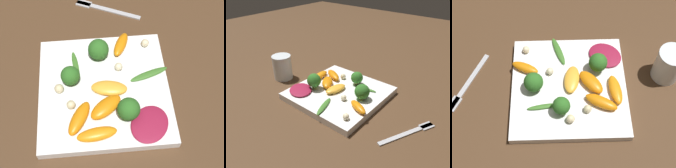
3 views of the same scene
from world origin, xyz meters
TOP-DOWN VIEW (x-y plane):
  - ground_plane at (0.00, 0.00)m, footprint 2.40×2.40m
  - plate at (0.00, 0.00)m, footprint 0.26×0.26m
  - drinking_glass at (0.03, -0.23)m, footprint 0.06×0.06m
  - fork at (0.01, 0.24)m, footprint 0.15×0.08m
  - radicchio_leaf_0 at (0.08, -0.09)m, footprint 0.10×0.10m
  - orange_segment_0 at (0.00, -0.05)m, footprint 0.07×0.07m
  - orange_segment_1 at (-0.02, -0.10)m, footprint 0.08×0.04m
  - orange_segment_2 at (0.04, 0.10)m, footprint 0.05×0.07m
  - orange_segment_3 at (-0.05, -0.07)m, footprint 0.06×0.08m
  - orange_segment_4 at (0.01, -0.01)m, footprint 0.07×0.04m
  - broccoli_floret_0 at (-0.01, 0.08)m, footprint 0.04×0.04m
  - broccoli_floret_1 at (-0.06, 0.02)m, footprint 0.04×0.04m
  - broccoli_floret_2 at (0.04, -0.07)m, footprint 0.04×0.04m
  - arugula_sprig_0 at (-0.05, 0.06)m, footprint 0.02×0.07m
  - arugula_sprig_1 at (0.09, 0.02)m, footprint 0.08×0.04m
  - macadamia_nut_0 at (0.10, 0.10)m, footprint 0.02×0.02m
  - macadamia_nut_1 at (-0.09, 0.00)m, footprint 0.02×0.02m
  - macadamia_nut_2 at (-0.06, -0.04)m, footprint 0.02×0.02m
  - macadamia_nut_3 at (0.03, 0.04)m, footprint 0.02×0.02m

SIDE VIEW (x-z plane):
  - ground_plane at x=0.00m, z-range 0.00..0.00m
  - fork at x=0.01m, z-range 0.00..0.01m
  - plate at x=0.00m, z-range 0.00..0.02m
  - arugula_sprig_0 at x=-0.05m, z-range 0.02..0.03m
  - arugula_sprig_1 at x=0.09m, z-range 0.02..0.03m
  - radicchio_leaf_0 at x=0.08m, z-range 0.02..0.03m
  - orange_segment_4 at x=0.01m, z-range 0.02..0.04m
  - macadamia_nut_0 at x=0.10m, z-range 0.02..0.04m
  - macadamia_nut_3 at x=0.03m, z-range 0.02..0.04m
  - macadamia_nut_2 at x=-0.06m, z-range 0.02..0.04m
  - orange_segment_1 at x=-0.02m, z-range 0.02..0.04m
  - orange_segment_2 at x=0.04m, z-range 0.02..0.04m
  - macadamia_nut_1 at x=-0.09m, z-range 0.02..0.04m
  - orange_segment_3 at x=-0.05m, z-range 0.02..0.04m
  - orange_segment_0 at x=0.00m, z-range 0.02..0.04m
  - drinking_glass at x=0.03m, z-range 0.00..0.08m
  - broccoli_floret_1 at x=-0.06m, z-range 0.02..0.06m
  - broccoli_floret_0 at x=-0.01m, z-range 0.02..0.07m
  - broccoli_floret_2 at x=0.04m, z-range 0.02..0.07m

